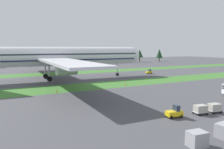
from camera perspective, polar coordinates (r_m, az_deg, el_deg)
grass_strip_near at (r=67.76m, az=0.55°, el=-2.46°), size 320.00×12.22×0.01m
grass_strip_far at (r=101.08m, az=-9.24°, el=0.51°), size 320.00×12.22×0.01m
airliner at (r=79.25m, az=-14.90°, el=4.52°), size 69.04×84.57×22.53m
baggage_tug at (r=36.81m, az=15.83°, el=-9.37°), size 2.76×1.67×1.97m
cargo_dolly_lead at (r=39.81m, az=21.83°, el=-8.23°), size 2.40×1.81×1.55m
cargo_dolly_second at (r=41.73m, az=24.87°, el=-7.69°), size 2.40×1.81×1.55m
pushback_tractor at (r=96.13m, az=9.55°, el=0.67°), size 2.63×1.37×1.97m
uld_container_0 at (r=27.29m, az=21.04°, el=-15.25°), size 2.16×1.80×1.74m
uld_container_2 at (r=31.13m, az=26.99°, el=-12.77°), size 2.12×1.75×1.74m
taxiway_marker_0 at (r=65.65m, az=3.47°, el=-2.48°), size 0.44×0.44×0.67m
taxiway_marker_1 at (r=56.68m, az=-14.07°, el=-4.19°), size 0.44×0.44×0.61m
distant_tree_line at (r=147.82m, az=-16.07°, el=4.87°), size 175.46×10.25×11.90m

